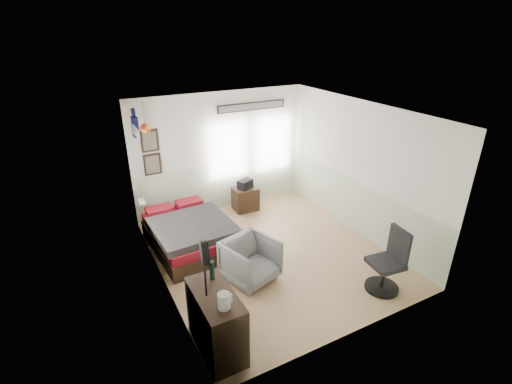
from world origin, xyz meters
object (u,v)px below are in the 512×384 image
armchair (250,260)px  task_chair (388,266)px  bed (189,234)px  dresser (216,322)px  nightstand (245,199)px

armchair → task_chair: size_ratio=0.75×
bed → dresser: 2.58m
dresser → nightstand: dresser is taller
bed → task_chair: bearing=-50.7°
bed → task_chair: 3.62m
dresser → armchair: (1.07, 1.11, -0.08)m
armchair → task_chair: 2.23m
dresser → nightstand: 4.10m
nightstand → task_chair: size_ratio=0.50×
nightstand → dresser: bearing=-119.3°
dresser → nightstand: size_ratio=1.84×
armchair → nightstand: bearing=49.0°
dresser → bed: bearing=79.5°
task_chair → armchair: bearing=152.5°
bed → dresser: (-0.47, -2.53, 0.15)m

